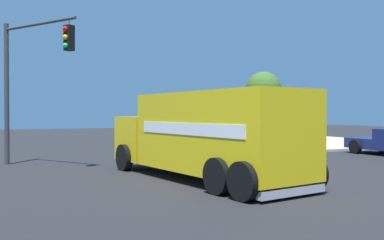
{
  "coord_description": "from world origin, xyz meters",
  "views": [
    {
      "loc": [
        7.39,
        12.33,
        2.18
      ],
      "look_at": [
        1.83,
        -0.37,
        1.96
      ],
      "focal_mm": 39.96,
      "sensor_mm": 36.0,
      "label": 1
    }
  ],
  "objects_px": {
    "pedestrian_near_corner": "(305,127)",
    "pedestrian_crossing": "(291,130)",
    "traffic_light_primary": "(26,70)",
    "shade_tree_near": "(264,90)",
    "delivery_truck": "(205,134)"
  },
  "relations": [
    {
      "from": "pedestrian_crossing",
      "to": "shade_tree_near",
      "type": "height_order",
      "value": "shade_tree_near"
    },
    {
      "from": "delivery_truck",
      "to": "pedestrian_near_corner",
      "type": "height_order",
      "value": "delivery_truck"
    },
    {
      "from": "delivery_truck",
      "to": "pedestrian_crossing",
      "type": "bearing_deg",
      "value": -136.43
    },
    {
      "from": "traffic_light_primary",
      "to": "pedestrian_crossing",
      "type": "distance_m",
      "value": 18.07
    },
    {
      "from": "pedestrian_near_corner",
      "to": "pedestrian_crossing",
      "type": "relative_size",
      "value": 1.1
    },
    {
      "from": "delivery_truck",
      "to": "traffic_light_primary",
      "type": "height_order",
      "value": "traffic_light_primary"
    },
    {
      "from": "pedestrian_crossing",
      "to": "traffic_light_primary",
      "type": "bearing_deg",
      "value": 17.07
    },
    {
      "from": "delivery_truck",
      "to": "pedestrian_crossing",
      "type": "distance_m",
      "value": 16.37
    },
    {
      "from": "traffic_light_primary",
      "to": "shade_tree_near",
      "type": "height_order",
      "value": "traffic_light_primary"
    },
    {
      "from": "delivery_truck",
      "to": "pedestrian_near_corner",
      "type": "xyz_separation_m",
      "value": [
        -13.84,
        -12.34,
        -0.33
      ]
    },
    {
      "from": "delivery_truck",
      "to": "shade_tree_near",
      "type": "bearing_deg",
      "value": -128.13
    },
    {
      "from": "traffic_light_primary",
      "to": "shade_tree_near",
      "type": "xyz_separation_m",
      "value": [
        -18.63,
        -11.08,
        0.18
      ]
    },
    {
      "from": "delivery_truck",
      "to": "pedestrian_crossing",
      "type": "height_order",
      "value": "delivery_truck"
    },
    {
      "from": "pedestrian_near_corner",
      "to": "pedestrian_crossing",
      "type": "height_order",
      "value": "pedestrian_near_corner"
    },
    {
      "from": "traffic_light_primary",
      "to": "pedestrian_near_corner",
      "type": "bearing_deg",
      "value": -161.69
    }
  ]
}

